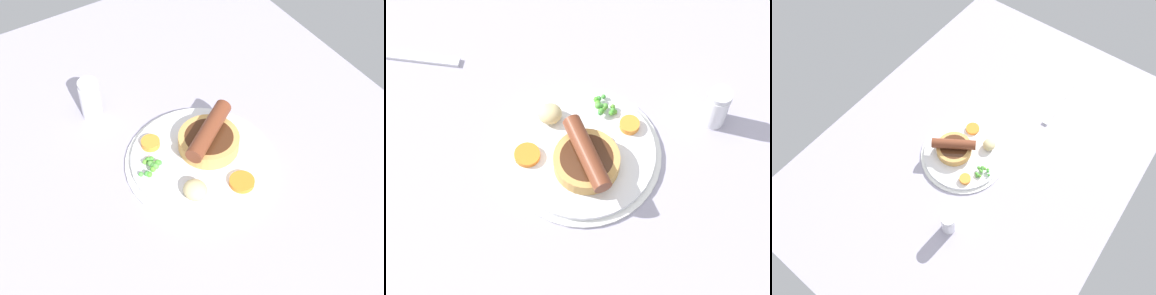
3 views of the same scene
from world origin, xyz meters
The scene contains 8 objects.
dining_table centered at (0.00, 0.00, 1.50)cm, with size 110.00×80.00×3.00cm, color #9E99AD.
dinner_plate centered at (5.88, -2.81, 3.57)cm, with size 23.68×23.68×1.40cm.
sausage_pudding centered at (6.91, -5.15, 6.34)cm, with size 9.70×11.36×5.14cm.
pea_pile centered at (7.61, 4.76, 5.42)cm, with size 3.96×4.10×1.90cm.
potato_chunk_0 centered at (-0.11, 1.78, 5.69)cm, with size 3.69×3.47×2.59cm, color #CCB77F.
carrot_slice_3 centered at (12.09, 2.54, 4.95)cm, with size 3.01×3.01×1.10cm, color orange.
carrot_slice_4 centered at (-1.94, -5.31, 4.81)cm, with size 3.84×3.84×0.83cm, color orange.
salt_shaker centered at (24.54, 6.94, 6.71)cm, with size 3.49×3.49×7.51cm.
Camera 1 is at (-39.13, 26.99, 68.64)cm, focal length 50.00 mm.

